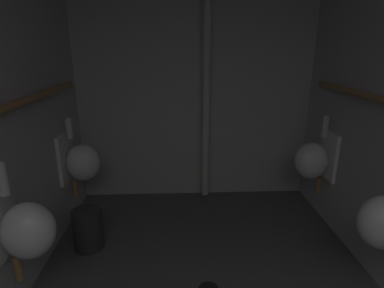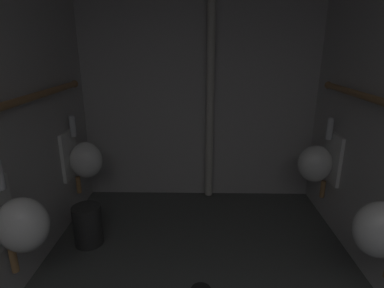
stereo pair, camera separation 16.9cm
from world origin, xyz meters
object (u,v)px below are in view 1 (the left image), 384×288
(urinal_right_far, at_px, (314,159))
(standpipe_back_wall, at_px, (206,83))
(waste_bin, at_px, (88,229))
(urinal_left_mid, at_px, (25,229))
(urinal_left_far, at_px, (81,161))

(urinal_right_far, distance_m, standpipe_back_wall, 1.25)
(urinal_right_far, height_order, waste_bin, urinal_right_far)
(urinal_left_mid, distance_m, urinal_right_far, 2.36)
(urinal_left_far, xyz_separation_m, waste_bin, (0.14, -0.42, -0.43))
(waste_bin, bearing_deg, urinal_right_far, 10.72)
(waste_bin, bearing_deg, standpipe_back_wall, 40.47)
(urinal_left_far, distance_m, urinal_right_far, 2.12)
(urinal_left_far, relative_size, waste_bin, 2.22)
(urinal_right_far, bearing_deg, urinal_left_far, 178.73)
(urinal_left_mid, bearing_deg, standpipe_back_wall, 53.00)
(urinal_left_mid, height_order, waste_bin, urinal_left_mid)
(urinal_left_mid, relative_size, waste_bin, 2.22)
(standpipe_back_wall, bearing_deg, urinal_left_mid, -127.00)
(urinal_left_mid, xyz_separation_m, urinal_right_far, (2.12, 1.05, 0.00))
(urinal_left_mid, distance_m, waste_bin, 0.81)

